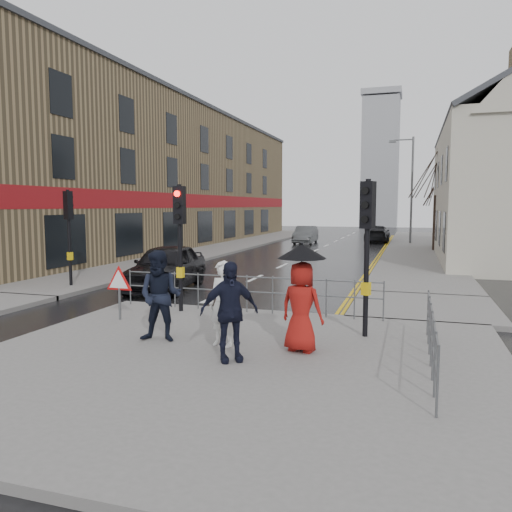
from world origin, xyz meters
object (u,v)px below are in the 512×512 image
Objects in this scene: pedestrian_b at (160,296)px; car_mid at (306,235)px; pedestrian_a at (223,304)px; car_parked at (166,267)px; pedestrian_with_umbrella at (302,294)px; pedestrian_d at (229,311)px.

pedestrian_b is 0.46× the size of car_mid.
pedestrian_a is 29.83m from car_mid.
pedestrian_a reaches higher than car_mid.
pedestrian_b is 7.48m from car_parked.
pedestrian_with_umbrella is at bearing -80.64° from car_mid.
pedestrian_b is 2.98m from pedestrian_with_umbrella.
pedestrian_d is (-1.13, -0.98, -0.21)m from pedestrian_with_umbrella.
car_parked is 22.85m from car_mid.
pedestrian_a is 0.91× the size of pedestrian_b.
pedestrian_d is at bearing -138.90° from pedestrian_with_umbrella.
pedestrian_a is 0.83× the size of pedestrian_with_umbrella.
pedestrian_b is at bearing -177.07° from pedestrian_with_umbrella.
car_parked is at bearing 134.16° from pedestrian_with_umbrella.
pedestrian_d is at bearing -32.54° from pedestrian_b.
pedestrian_with_umbrella is 1.14× the size of pedestrian_d.
pedestrian_with_umbrella is 1.51m from pedestrian_d.
pedestrian_with_umbrella is 0.50× the size of car_mid.
car_parked is at bearing -93.00° from car_mid.
pedestrian_a is at bearing -175.72° from pedestrian_with_umbrella.
car_parked reaches higher than car_mid.
pedestrian_a reaches higher than car_parked.
pedestrian_b reaches higher than car_parked.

